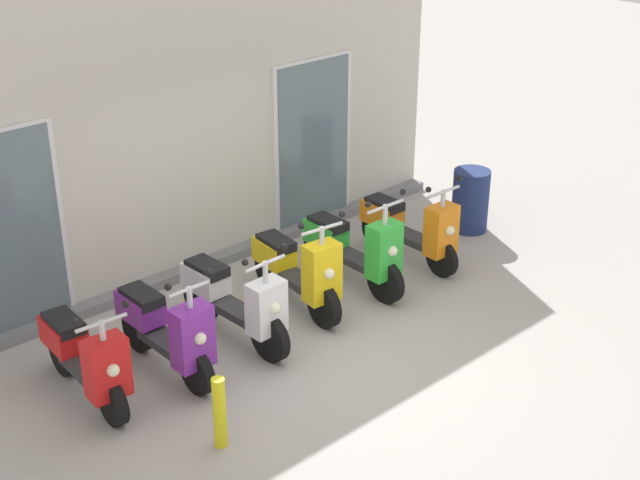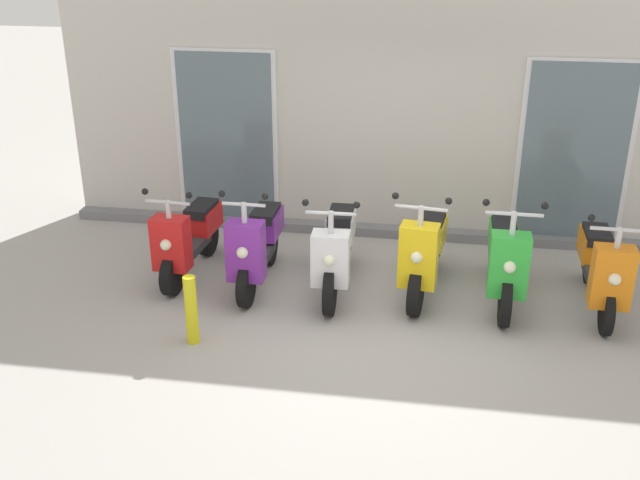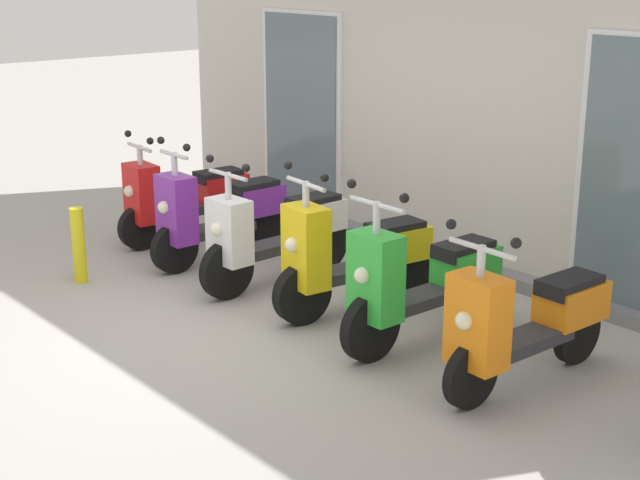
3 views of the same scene
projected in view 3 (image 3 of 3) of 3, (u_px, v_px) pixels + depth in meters
The scene contains 9 objects.
ground_plane at pixel (231, 322), 7.57m from camera, with size 40.00×40.00×0.00m, color #A8A39E.
storefront_facade at pixel (460, 61), 8.67m from camera, with size 8.40×0.50×3.96m.
scooter_red at pixel (184, 198), 9.62m from camera, with size 0.56×1.52×1.18m.
scooter_purple at pixel (218, 214), 8.93m from camera, with size 0.51×1.53×1.26m.
scooter_white at pixel (276, 233), 8.32m from camera, with size 0.57×1.66×1.23m.
scooter_yellow at pixel (353, 257), 7.67m from camera, with size 0.59×1.57×1.29m.
scooter_green at pixel (422, 282), 7.03m from camera, with size 0.61×1.63×1.31m.
scooter_orange at pixel (526, 321), 6.32m from camera, with size 0.60×1.59×1.22m.
curb_bollard at pixel (79, 245), 8.41m from camera, with size 0.12×0.12×0.70m, color yellow.
Camera 3 is at (5.84, -4.02, 2.84)m, focal length 52.30 mm.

